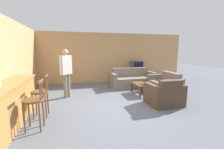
{
  "coord_description": "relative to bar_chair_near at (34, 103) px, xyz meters",
  "views": [
    {
      "loc": [
        -1.44,
        -4.22,
        1.68
      ],
      "look_at": [
        -0.15,
        0.81,
        0.85
      ],
      "focal_mm": 24.0,
      "sensor_mm": 36.0,
      "label": 1
    }
  ],
  "objects": [
    {
      "name": "ground_plane",
      "position": [
        2.28,
        0.89,
        -0.58
      ],
      "size": [
        24.0,
        24.0,
        0.0
      ],
      "primitive_type": "plane",
      "color": "#565B66"
    },
    {
      "name": "wall_back",
      "position": [
        2.28,
        4.56,
        0.72
      ],
      "size": [
        9.4,
        0.08,
        2.6
      ],
      "color": "tan",
      "rests_on": "ground_plane"
    },
    {
      "name": "wall_left",
      "position": [
        -0.91,
        2.23,
        0.72
      ],
      "size": [
        0.08,
        8.67,
        2.6
      ],
      "color": "tan",
      "rests_on": "ground_plane"
    },
    {
      "name": "bar_counter",
      "position": [
        -0.58,
        0.33,
        -0.09
      ],
      "size": [
        0.55,
        2.53,
        0.97
      ],
      "color": "#A87038",
      "rests_on": "ground_plane"
    },
    {
      "name": "bar_chair_near",
      "position": [
        0.0,
        0.0,
        0.0
      ],
      "size": [
        0.44,
        0.44,
        1.07
      ],
      "color": "brown",
      "rests_on": "ground_plane"
    },
    {
      "name": "bar_chair_mid",
      "position": [
        0.0,
        0.67,
        0.0
      ],
      "size": [
        0.43,
        0.43,
        1.07
      ],
      "color": "brown",
      "rests_on": "ground_plane"
    },
    {
      "name": "couch_far",
      "position": [
        3.49,
        3.12,
        -0.27
      ],
      "size": [
        2.06,
        0.89,
        0.86
      ],
      "color": "#70665B",
      "rests_on": "ground_plane"
    },
    {
      "name": "armchair_near",
      "position": [
        3.55,
        0.62,
        -0.27
      ],
      "size": [
        1.0,
        0.84,
        0.84
      ],
      "color": "#4C3828",
      "rests_on": "ground_plane"
    },
    {
      "name": "loveseat_right",
      "position": [
        4.35,
        1.81,
        -0.27
      ],
      "size": [
        0.81,
        1.38,
        0.82
      ],
      "color": "#70665B",
      "rests_on": "ground_plane"
    },
    {
      "name": "coffee_table",
      "position": [
        3.34,
        1.87,
        -0.23
      ],
      "size": [
        0.51,
        0.86,
        0.42
      ],
      "color": "brown",
      "rests_on": "ground_plane"
    },
    {
      "name": "tv_unit",
      "position": [
        4.17,
        4.2,
        -0.27
      ],
      "size": [
        1.24,
        0.55,
        0.62
      ],
      "color": "#513823",
      "rests_on": "ground_plane"
    },
    {
      "name": "tv",
      "position": [
        4.17,
        4.19,
        0.29
      ],
      "size": [
        0.6,
        0.44,
        0.5
      ],
      "color": "#4C4C4C",
      "rests_on": "tv_unit"
    },
    {
      "name": "book_on_table",
      "position": [
        3.32,
        1.68,
        -0.15
      ],
      "size": [
        0.21,
        0.14,
        0.02
      ],
      "color": "black",
      "rests_on": "coffee_table"
    },
    {
      "name": "person_by_window",
      "position": [
        0.58,
        2.18,
        0.41
      ],
      "size": [
        0.41,
        0.39,
        1.73
      ],
      "color": "#756B5B",
      "rests_on": "ground_plane"
    }
  ]
}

